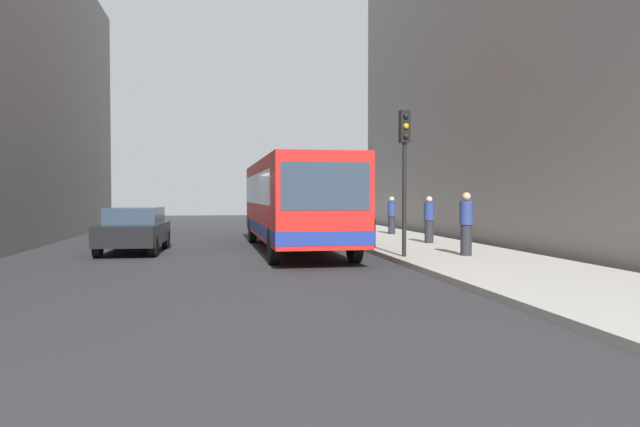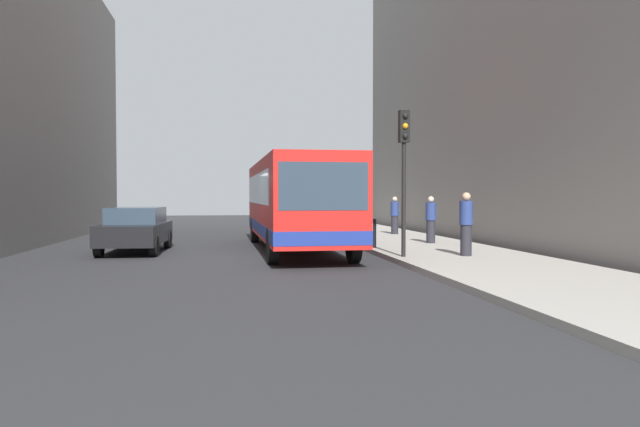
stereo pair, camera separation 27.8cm
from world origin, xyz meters
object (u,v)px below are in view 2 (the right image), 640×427
at_px(traffic_light, 404,155).
at_px(bollard_mid, 354,228).
at_px(pedestrian_near_signal, 466,224).
at_px(car_behind_bus, 283,218).
at_px(pedestrian_mid_sidewalk, 431,220).
at_px(bus, 295,200).
at_px(car_beside_bus, 136,229).
at_px(bollard_farthest, 327,221).
at_px(bollard_far, 339,224).
at_px(bollard_near, 375,233).
at_px(pedestrian_far_sidewalk, 395,215).

distance_m(traffic_light, bollard_mid, 6.58).
bearing_deg(pedestrian_near_signal, car_behind_bus, -49.35).
xyz_separation_m(traffic_light, pedestrian_near_signal, (1.84, -0.01, -1.95)).
distance_m(traffic_light, pedestrian_mid_sidewalk, 5.52).
height_order(bus, bollard_mid, bus).
bearing_deg(car_behind_bus, car_beside_bus, 58.83).
relative_size(bus, car_beside_bus, 2.48).
distance_m(bus, car_behind_bus, 9.25).
height_order(bus, bollard_farthest, bus).
bearing_deg(bollard_farthest, pedestrian_near_signal, -81.18).
xyz_separation_m(car_behind_bus, bollard_far, (2.07, -3.86, -0.16)).
distance_m(bollard_near, bollard_far, 6.36).
height_order(bus, bollard_far, bus).
bearing_deg(car_behind_bus, bus, 88.20).
height_order(bollard_farthest, pedestrian_near_signal, pedestrian_near_signal).
xyz_separation_m(bus, bollard_near, (2.53, -1.04, -1.10)).
distance_m(bus, bollard_mid, 3.49).
bearing_deg(car_beside_bus, car_behind_bus, -120.09).
relative_size(bollard_mid, pedestrian_far_sidewalk, 0.57).
bearing_deg(pedestrian_far_sidewalk, bollard_farthest, 113.74).
distance_m(traffic_light, bollard_farthest, 12.72).
bearing_deg(pedestrian_near_signal, pedestrian_mid_sidewalk, -73.12).
xyz_separation_m(car_behind_bus, pedestrian_mid_sidewalk, (4.56, -8.62, 0.21)).
bearing_deg(car_behind_bus, bollard_near, 102.51).
bearing_deg(car_beside_bus, bus, -179.51).
bearing_deg(traffic_light, pedestrian_near_signal, -0.31).
relative_size(bollard_near, bollard_mid, 1.00).
xyz_separation_m(pedestrian_near_signal, pedestrian_far_sidewalk, (0.68, 9.75, -0.08)).
bearing_deg(bollard_mid, pedestrian_far_sidewalk, 53.99).
bearing_deg(pedestrian_near_signal, pedestrian_far_sidewalk, -70.23).
relative_size(bollard_mid, bollard_farthest, 1.00).
bearing_deg(bus, pedestrian_mid_sidewalk, -174.48).
bearing_deg(pedestrian_far_sidewalk, bus, -151.60).
bearing_deg(traffic_light, bollard_near, 91.94).
bearing_deg(bollard_mid, bollard_far, 90.00).
relative_size(traffic_light, bollard_mid, 4.32).
xyz_separation_m(bollard_farthest, pedestrian_mid_sidewalk, (2.49, -7.94, 0.37)).
distance_m(bollard_mid, pedestrian_near_signal, 6.46).
relative_size(traffic_light, bollard_near, 4.32).
bearing_deg(pedestrian_far_sidewalk, traffic_light, -124.25).
distance_m(car_behind_bus, bollard_near, 10.44).
xyz_separation_m(car_beside_bus, bollard_near, (7.77, -1.19, -0.16)).
bearing_deg(pedestrian_near_signal, bollard_mid, -48.72).
height_order(bollard_near, pedestrian_near_signal, pedestrian_near_signal).
distance_m(car_beside_bus, pedestrian_mid_sidewalk, 10.27).
distance_m(bus, bollard_far, 6.00).
height_order(traffic_light, bollard_far, traffic_light).
distance_m(car_behind_bus, pedestrian_far_sidewalk, 5.82).
xyz_separation_m(traffic_light, bollard_mid, (-0.10, 6.13, -2.38)).
bearing_deg(car_beside_bus, bollard_farthest, -130.76).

